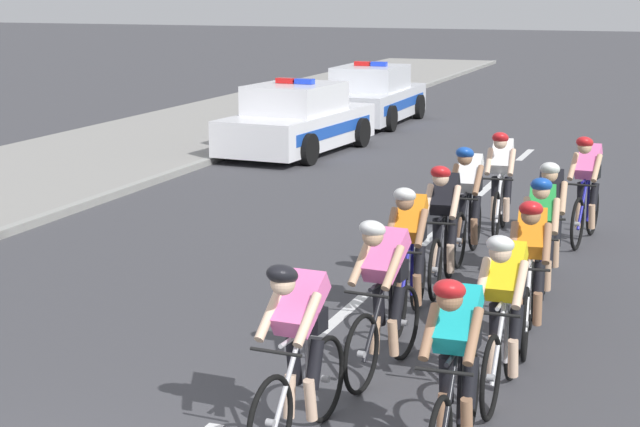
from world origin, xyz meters
TOP-DOWN VIEW (x-y plane):
  - sidewalk_slab at (-8.17, 14.00)m, footprint 5.02×60.00m
  - kerb_edge at (-5.74, 14.00)m, footprint 0.16×60.00m
  - lane_markings_centre at (0.00, 7.71)m, footprint 0.14×21.60m
  - cyclist_lead at (0.77, 2.37)m, footprint 0.44×1.72m
  - cyclist_second at (2.00, 2.39)m, footprint 0.42×1.72m
  - cyclist_third at (0.96, 4.05)m, footprint 0.45×1.72m
  - cyclist_fourth at (2.09, 3.86)m, footprint 0.42×1.72m
  - cyclist_fifth at (0.76, 5.64)m, footprint 0.43×1.72m
  - cyclist_sixth at (2.06, 5.39)m, footprint 0.45×1.72m
  - cyclist_seventh at (0.78, 7.07)m, footprint 0.43×1.72m
  - cyclist_eighth at (1.97, 6.68)m, footprint 0.45×1.72m
  - cyclist_ninth at (0.74, 8.58)m, footprint 0.42×1.72m
  - cyclist_tenth at (1.91, 7.75)m, footprint 0.44×1.72m
  - cyclist_eleventh at (0.89, 10.12)m, footprint 0.44×1.72m
  - cyclist_twelfth at (2.08, 10.06)m, footprint 0.45×1.72m
  - police_car_nearest at (-4.61, 16.32)m, footprint 2.28×4.53m
  - police_car_second at (-4.61, 21.62)m, footprint 2.02×4.41m

SIDE VIEW (x-z plane):
  - lane_markings_centre at x=0.00m, z-range 0.00..0.01m
  - sidewalk_slab at x=-8.17m, z-range 0.00..0.12m
  - kerb_edge at x=-5.74m, z-range 0.00..0.13m
  - police_car_nearest at x=-4.61m, z-range -0.12..1.48m
  - police_car_second at x=-4.61m, z-range -0.12..1.48m
  - cyclist_lead at x=0.77m, z-range 0.00..1.57m
  - cyclist_second at x=2.00m, z-range 0.00..1.57m
  - cyclist_third at x=0.96m, z-range 0.00..1.57m
  - cyclist_fourth at x=2.09m, z-range 0.00..1.57m
  - cyclist_fifth at x=0.76m, z-range 0.00..1.57m
  - cyclist_sixth at x=2.06m, z-range 0.00..1.57m
  - cyclist_seventh at x=0.78m, z-range 0.00..1.57m
  - cyclist_eighth at x=1.97m, z-range 0.00..1.57m
  - cyclist_ninth at x=0.74m, z-range 0.00..1.57m
  - cyclist_tenth at x=1.91m, z-range 0.00..1.57m
  - cyclist_eleventh at x=0.89m, z-range 0.00..1.57m
  - cyclist_twelfth at x=2.08m, z-range 0.00..1.57m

